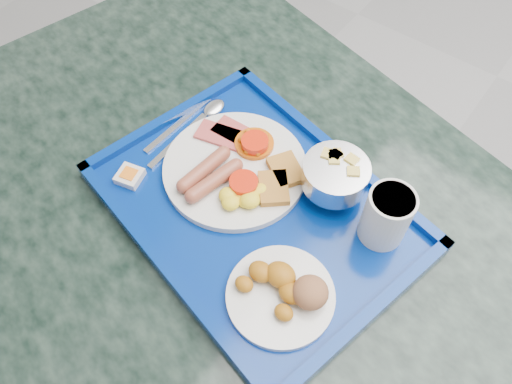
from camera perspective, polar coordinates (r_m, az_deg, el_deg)
table at (r=0.96m, az=-1.47°, el=-9.34°), size 1.41×1.11×0.78m
tray at (r=0.78m, az=0.00°, el=-1.87°), size 0.55×0.45×0.03m
main_plate at (r=0.80m, az=-2.14°, el=2.59°), size 0.23×0.23×0.04m
bread_plate at (r=0.70m, az=3.35°, el=-11.28°), size 0.15×0.15×0.05m
fruit_bowl at (r=0.76m, az=9.06°, el=1.94°), size 0.10×0.10×0.07m
juice_cup at (r=0.73m, az=14.73°, el=-2.58°), size 0.07×0.07×0.09m
spoon at (r=0.89m, az=-5.92°, el=8.61°), size 0.03×0.19×0.01m
knife at (r=0.88m, az=-8.88°, el=7.66°), size 0.02×0.16×0.00m
jam_packet at (r=0.82m, az=-14.24°, el=1.78°), size 0.05×0.05×0.02m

